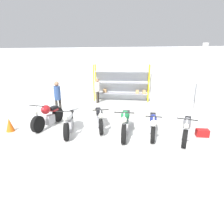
{
  "coord_description": "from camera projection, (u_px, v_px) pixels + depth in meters",
  "views": [
    {
      "loc": [
        0.95,
        -6.43,
        2.74
      ],
      "look_at": [
        0.0,
        0.4,
        0.7
      ],
      "focal_mm": 28.0,
      "sensor_mm": 36.0,
      "label": 1
    }
  ],
  "objects": [
    {
      "name": "person_browsing",
      "position": [
        97.0,
        89.0,
        11.57
      ],
      "size": [
        0.38,
        0.38,
        1.59
      ],
      "rotation": [
        0.0,
        0.0,
        2.93
      ],
      "color": "#38332D",
      "rests_on": "ground_plane"
    },
    {
      "name": "motorcycle_red",
      "position": [
        48.0,
        116.0,
        7.42
      ],
      "size": [
        0.67,
        2.03,
        1.09
      ],
      "rotation": [
        0.0,
        0.0,
        -1.73
      ],
      "color": "black",
      "rests_on": "ground_plane"
    },
    {
      "name": "shelving_rack",
      "position": [
        122.0,
        84.0,
        12.05
      ],
      "size": [
        3.81,
        0.63,
        2.49
      ],
      "color": "yellow",
      "rests_on": "ground_plane"
    },
    {
      "name": "person_near_rack",
      "position": [
        58.0,
        96.0,
        8.66
      ],
      "size": [
        0.45,
        0.45,
        1.77
      ],
      "rotation": [
        0.0,
        0.0,
        2.29
      ],
      "color": "#38332D",
      "rests_on": "ground_plane"
    },
    {
      "name": "traffic_cone",
      "position": [
        10.0,
        125.0,
        6.97
      ],
      "size": [
        0.32,
        0.32,
        0.55
      ],
      "color": "orange",
      "rests_on": "ground_plane"
    },
    {
      "name": "motorcycle_grey",
      "position": [
        186.0,
        129.0,
        6.22
      ],
      "size": [
        0.86,
        1.92,
        0.97
      ],
      "rotation": [
        0.0,
        0.0,
        -1.88
      ],
      "color": "black",
      "rests_on": "ground_plane"
    },
    {
      "name": "motorcycle_black",
      "position": [
        99.0,
        118.0,
        7.26
      ],
      "size": [
        0.84,
        1.94,
        0.99
      ],
      "rotation": [
        0.0,
        0.0,
        -1.27
      ],
      "color": "black",
      "rests_on": "ground_plane"
    },
    {
      "name": "back_wall",
      "position": [
        123.0,
        74.0,
        12.22
      ],
      "size": [
        30.0,
        0.08,
        3.6
      ],
      "color": "silver",
      "rests_on": "ground_plane"
    },
    {
      "name": "support_pillar",
      "position": [
        201.0,
        79.0,
        9.41
      ],
      "size": [
        0.28,
        0.28,
        3.6
      ],
      "color": "silver",
      "rests_on": "ground_plane"
    },
    {
      "name": "motorcycle_white",
      "position": [
        69.0,
        121.0,
        6.8
      ],
      "size": [
        0.77,
        2.02,
        1.07
      ],
      "rotation": [
        0.0,
        0.0,
        -1.32
      ],
      "color": "black",
      "rests_on": "ground_plane"
    },
    {
      "name": "motorcycle_blue",
      "position": [
        153.0,
        124.0,
        6.65
      ],
      "size": [
        0.56,
        2.11,
        0.94
      ],
      "rotation": [
        0.0,
        0.0,
        -1.64
      ],
      "color": "black",
      "rests_on": "ground_plane"
    },
    {
      "name": "motorcycle_green",
      "position": [
        125.0,
        122.0,
        6.6
      ],
      "size": [
        0.67,
        2.19,
        1.1
      ],
      "rotation": [
        0.0,
        0.0,
        -1.57
      ],
      "color": "black",
      "rests_on": "ground_plane"
    },
    {
      "name": "toolbox",
      "position": [
        202.0,
        133.0,
        6.53
      ],
      "size": [
        0.44,
        0.26,
        0.28
      ],
      "color": "red",
      "rests_on": "ground_plane"
    },
    {
      "name": "ground_plane",
      "position": [
        111.0,
        131.0,
        7.01
      ],
      "size": [
        30.0,
        30.0,
        0.0
      ],
      "primitive_type": "plane",
      "color": "silver"
    }
  ]
}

